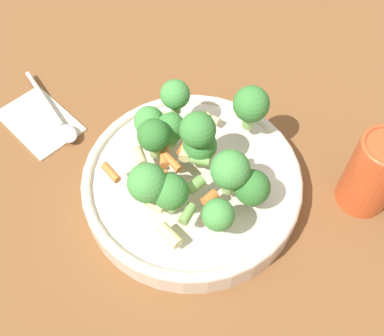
{
  "coord_description": "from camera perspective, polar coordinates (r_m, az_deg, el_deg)",
  "views": [
    {
      "loc": [
        0.31,
        0.02,
        0.51
      ],
      "look_at": [
        0.0,
        0.0,
        0.05
      ],
      "focal_mm": 42.0,
      "sensor_mm": 36.0,
      "label": 1
    }
  ],
  "objects": [
    {
      "name": "napkin",
      "position": [
        0.7,
        -18.83,
        5.69
      ],
      "size": [
        0.14,
        0.15,
        0.01
      ],
      "color": "beige",
      "rests_on": "ground_plane"
    },
    {
      "name": "cup",
      "position": [
        0.59,
        22.12,
        -0.54
      ],
      "size": [
        0.06,
        0.06,
        0.11
      ],
      "color": "#CC4C23",
      "rests_on": "ground_plane"
    },
    {
      "name": "bowl",
      "position": [
        0.58,
        0.0,
        -1.79
      ],
      "size": [
        0.28,
        0.28,
        0.04
      ],
      "color": "beige",
      "rests_on": "ground_plane"
    },
    {
      "name": "pasta_salad",
      "position": [
        0.53,
        0.23,
        2.19
      ],
      "size": [
        0.2,
        0.2,
        0.09
      ],
      "color": "#8CB766",
      "rests_on": "bowl"
    },
    {
      "name": "ground_plane",
      "position": [
        0.6,
        0.0,
        -2.91
      ],
      "size": [
        3.0,
        3.0,
        0.0
      ],
      "primitive_type": "plane",
      "color": "brown"
    },
    {
      "name": "spoon",
      "position": [
        0.69,
        -16.67,
        6.01
      ],
      "size": [
        0.14,
        0.11,
        0.01
      ],
      "rotation": [
        0.0,
        0.0,
        6.95
      ],
      "color": "silver",
      "rests_on": "napkin"
    }
  ]
}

